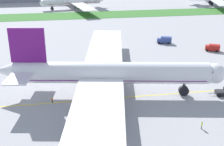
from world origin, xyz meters
TOP-DOWN VIEW (x-y plane):
  - ground_plane at (0.00, 0.00)m, footprint 600.00×600.00m
  - apron_taxi_line at (0.00, 2.53)m, footprint 280.00×0.36m
  - grass_median_strip at (0.00, 118.82)m, footprint 320.00×24.00m
  - airliner_foreground at (3.79, 4.97)m, footprint 60.39×97.89m
  - ground_crew_wingwalker_port at (-10.95, 2.55)m, footprint 0.45×0.46m
  - ground_crew_marshaller_front at (21.26, -15.11)m, footprint 0.43×0.57m
  - service_truck_baggage_loader at (50.35, 36.60)m, footprint 5.94×4.61m
  - service_truck_fuel_bowser at (35.29, 50.04)m, footprint 6.43×4.06m
  - parked_airliner_far_left at (1.69, 144.88)m, footprint 46.07×74.58m

SIDE VIEW (x-z plane):
  - ground_plane at x=0.00m, z-range 0.00..0.00m
  - apron_taxi_line at x=0.00m, z-range 0.00..0.01m
  - grass_median_strip at x=0.00m, z-range 0.00..0.10m
  - ground_crew_wingwalker_port at x=-10.95m, z-range 0.17..1.74m
  - ground_crew_marshaller_front at x=21.26m, z-range 0.19..1.94m
  - service_truck_baggage_loader at x=50.35m, z-range 0.13..2.73m
  - service_truck_fuel_bowser at x=35.29m, z-range 0.11..2.99m
  - parked_airliner_far_left at x=1.69m, z-range -2.27..11.89m
  - airliner_foreground at x=3.79m, z-range -2.93..15.35m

